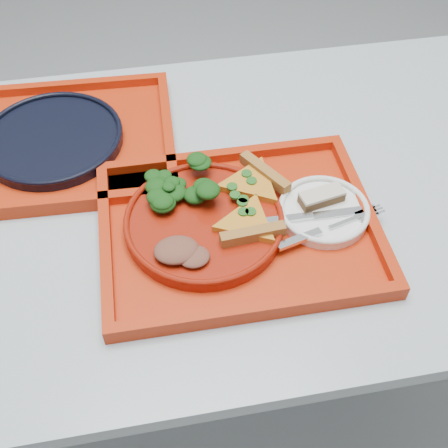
{
  "coord_description": "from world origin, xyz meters",
  "views": [
    {
      "loc": [
        -0.1,
        -0.69,
        1.47
      ],
      "look_at": [
        0.01,
        -0.11,
        0.78
      ],
      "focal_mm": 45.0,
      "sensor_mm": 36.0,
      "label": 1
    }
  ],
  "objects": [
    {
      "name": "fork",
      "position": [
        0.17,
        -0.15,
        0.78
      ],
      "size": [
        0.18,
        0.07,
        0.01
      ],
      "primitive_type": "cube",
      "rotation": [
        0.0,
        0.0,
        0.26
      ],
      "color": "silver",
      "rests_on": "side_plate"
    },
    {
      "name": "pizza_slice_a",
      "position": [
        0.05,
        -0.12,
        0.79
      ],
      "size": [
        0.11,
        0.13,
        0.02
      ],
      "primitive_type": null,
      "rotation": [
        0.0,
        0.0,
        1.64
      ],
      "color": "gold",
      "rests_on": "dinner_plate"
    },
    {
      "name": "knife",
      "position": [
        0.17,
        -0.12,
        0.78
      ],
      "size": [
        0.19,
        0.02,
        0.01
      ],
      "primitive_type": "cube",
      "rotation": [
        0.0,
        0.0,
        -0.01
      ],
      "color": "silver",
      "rests_on": "side_plate"
    },
    {
      "name": "salad_heap",
      "position": [
        -0.05,
        -0.02,
        0.8
      ],
      "size": [
        0.1,
        0.09,
        0.05
      ],
      "primitive_type": "ellipsoid",
      "color": "black",
      "rests_on": "dinner_plate"
    },
    {
      "name": "side_plate",
      "position": [
        0.18,
        -0.1,
        0.77
      ],
      "size": [
        0.15,
        0.15,
        0.01
      ],
      "primitive_type": "cylinder",
      "color": "white",
      "rests_on": "tray_main"
    },
    {
      "name": "table",
      "position": [
        0.0,
        0.0,
        0.68
      ],
      "size": [
        1.6,
        0.8,
        0.75
      ],
      "color": "#9DA9B0",
      "rests_on": "ground"
    },
    {
      "name": "tray_main",
      "position": [
        0.03,
        -0.1,
        0.76
      ],
      "size": [
        0.45,
        0.35,
        0.01
      ],
      "primitive_type": "cube",
      "rotation": [
        0.0,
        0.0,
        -0.01
      ],
      "color": "#B12509",
      "rests_on": "table"
    },
    {
      "name": "ground",
      "position": [
        0.0,
        0.0,
        0.0
      ],
      "size": [
        10.0,
        10.0,
        0.0
      ],
      "primitive_type": "plane",
      "color": "#979B9F",
      "rests_on": "ground"
    },
    {
      "name": "meat_portion",
      "position": [
        -0.07,
        -0.16,
        0.79
      ],
      "size": [
        0.07,
        0.06,
        0.02
      ],
      "primitive_type": "ellipsoid",
      "color": "brown",
      "rests_on": "dinner_plate"
    },
    {
      "name": "pizza_slice_b",
      "position": [
        0.07,
        -0.03,
        0.79
      ],
      "size": [
        0.16,
        0.16,
        0.02
      ],
      "primitive_type": null,
      "rotation": [
        0.0,
        0.0,
        3.68
      ],
      "color": "gold",
      "rests_on": "dinner_plate"
    },
    {
      "name": "navy_plate",
      "position": [
        -0.27,
        0.16,
        0.77
      ],
      "size": [
        0.26,
        0.26,
        0.02
      ],
      "primitive_type": "cylinder",
      "color": "black",
      "rests_on": "tray_far"
    },
    {
      "name": "dessert_bar",
      "position": [
        0.18,
        -0.08,
        0.79
      ],
      "size": [
        0.08,
        0.04,
        0.02
      ],
      "rotation": [
        0.0,
        0.0,
        0.2
      ],
      "color": "#452C17",
      "rests_on": "side_plate"
    },
    {
      "name": "tray_far",
      "position": [
        -0.27,
        0.16,
        0.76
      ],
      "size": [
        0.46,
        0.37,
        0.01
      ],
      "primitive_type": "cube",
      "rotation": [
        0.0,
        0.0,
        -0.04
      ],
      "color": "#B12509",
      "rests_on": "table"
    },
    {
      "name": "dinner_plate",
      "position": [
        -0.02,
        -0.09,
        0.77
      ],
      "size": [
        0.26,
        0.26,
        0.02
      ],
      "primitive_type": "cylinder",
      "color": "maroon",
      "rests_on": "tray_main"
    }
  ]
}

